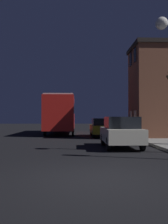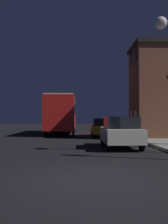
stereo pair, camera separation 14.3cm
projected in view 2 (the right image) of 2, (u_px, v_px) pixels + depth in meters
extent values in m
plane|color=black|center=(92.00, 178.00, 6.44)|extent=(120.00, 120.00, 0.00)
cube|color=brown|center=(161.00, 93.00, 19.04)|extent=(4.15, 3.56, 6.68)
cube|color=black|center=(160.00, 47.00, 19.12)|extent=(4.39, 3.80, 0.30)
cube|color=#E5C67F|center=(136.00, 118.00, 18.21)|extent=(0.03, 0.70, 1.10)
cube|color=#E5C67F|center=(131.00, 118.00, 19.67)|extent=(0.03, 0.70, 1.10)
cube|color=black|center=(135.00, 55.00, 18.32)|extent=(0.03, 0.70, 1.10)
cube|color=black|center=(131.00, 59.00, 19.78)|extent=(0.03, 0.70, 1.10)
sphere|color=white|center=(161.00, 23.00, 11.13)|extent=(0.56, 0.56, 0.56)
cube|color=red|center=(62.00, 114.00, 24.74)|extent=(2.58, 9.63, 2.98)
cube|color=black|center=(62.00, 108.00, 24.76)|extent=(2.60, 8.86, 1.07)
cube|color=#B2B2B2|center=(62.00, 98.00, 24.78)|extent=(2.45, 9.15, 0.12)
cylinder|color=black|center=(74.00, 127.00, 27.86)|extent=(0.18, 0.96, 0.96)
cylinder|color=black|center=(53.00, 128.00, 27.81)|extent=(0.18, 0.96, 0.96)
cylinder|color=black|center=(73.00, 130.00, 21.61)|extent=(0.18, 0.96, 0.96)
cylinder|color=black|center=(46.00, 130.00, 21.55)|extent=(0.18, 0.96, 0.96)
cube|color=beige|center=(120.00, 135.00, 13.09)|extent=(1.79, 3.93, 0.70)
cube|color=black|center=(121.00, 123.00, 12.90)|extent=(1.58, 2.04, 0.60)
cylinder|color=black|center=(130.00, 139.00, 14.37)|extent=(0.18, 0.65, 0.65)
cylinder|color=black|center=(102.00, 139.00, 14.33)|extent=(0.18, 0.65, 0.65)
cylinder|color=black|center=(142.00, 144.00, 11.82)|extent=(0.18, 0.65, 0.65)
cylinder|color=black|center=(108.00, 144.00, 11.78)|extent=(0.18, 0.65, 0.65)
cube|color=olive|center=(102.00, 129.00, 20.89)|extent=(1.82, 4.23, 0.65)
cube|color=black|center=(103.00, 122.00, 20.70)|extent=(1.60, 2.20, 0.57)
cylinder|color=black|center=(110.00, 132.00, 22.28)|extent=(0.18, 0.60, 0.60)
cylinder|color=black|center=(92.00, 132.00, 22.24)|extent=(0.18, 0.60, 0.60)
cylinder|color=black|center=(115.00, 134.00, 19.53)|extent=(0.18, 0.60, 0.60)
cylinder|color=black|center=(94.00, 134.00, 19.49)|extent=(0.18, 0.60, 0.60)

